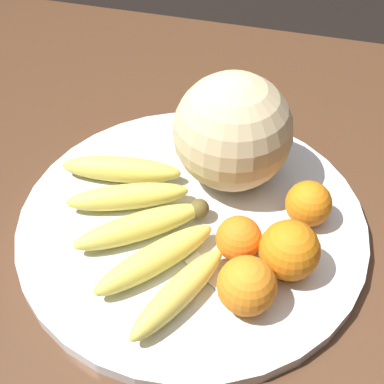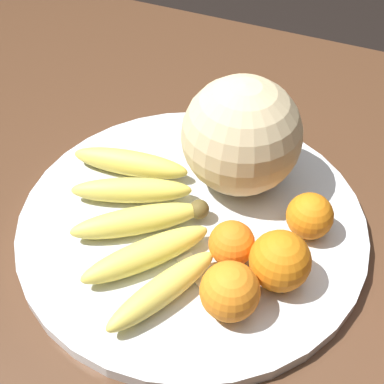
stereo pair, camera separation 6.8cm
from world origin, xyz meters
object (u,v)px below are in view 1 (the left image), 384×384
(orange_front_left, at_px, (289,250))
(produce_tag, at_px, (211,274))
(kitchen_table, at_px, (210,251))
(fruit_bowl, at_px, (192,222))
(banana_bunch, at_px, (143,223))
(orange_back_left, at_px, (308,206))
(melon, at_px, (233,132))
(orange_mid_center, at_px, (239,239))
(orange_front_right, at_px, (247,286))

(orange_front_left, bearing_deg, produce_tag, -158.97)
(produce_tag, bearing_deg, kitchen_table, 135.34)
(fruit_bowl, xyz_separation_m, banana_bunch, (-0.05, -0.04, 0.03))
(orange_front_left, height_order, orange_back_left, orange_front_left)
(orange_front_left, bearing_deg, orange_back_left, 80.70)
(melon, xyz_separation_m, produce_tag, (0.02, -0.18, -0.08))
(melon, xyz_separation_m, orange_back_left, (0.12, -0.06, -0.05))
(banana_bunch, bearing_deg, orange_back_left, 163.27)
(fruit_bowl, bearing_deg, melon, 71.63)
(kitchen_table, bearing_deg, fruit_bowl, -116.76)
(fruit_bowl, height_order, orange_front_left, orange_front_left)
(orange_front_left, relative_size, orange_mid_center, 1.28)
(melon, bearing_deg, kitchen_table, -102.31)
(fruit_bowl, bearing_deg, orange_front_left, -20.81)
(melon, relative_size, banana_bunch, 0.57)
(banana_bunch, bearing_deg, orange_mid_center, 142.54)
(banana_bunch, bearing_deg, produce_tag, 120.14)
(orange_front_right, distance_m, orange_mid_center, 0.07)
(orange_front_left, height_order, produce_tag, orange_front_left)
(kitchen_table, height_order, orange_back_left, orange_back_left)
(orange_mid_center, bearing_deg, fruit_bowl, 149.10)
(orange_front_right, relative_size, produce_tag, 0.95)
(fruit_bowl, xyz_separation_m, produce_tag, (0.05, -0.08, 0.01))
(fruit_bowl, distance_m, orange_back_left, 0.16)
(kitchen_table, bearing_deg, orange_mid_center, -56.96)
(kitchen_table, relative_size, orange_front_left, 20.28)
(orange_front_left, bearing_deg, orange_mid_center, 172.47)
(orange_front_left, xyz_separation_m, produce_tag, (-0.09, -0.03, -0.04))
(kitchen_table, distance_m, banana_bunch, 0.17)
(produce_tag, bearing_deg, orange_mid_center, 92.20)
(melon, relative_size, orange_front_right, 2.36)
(kitchen_table, height_order, orange_front_left, orange_front_left)
(orange_mid_center, bearing_deg, orange_front_left, -7.53)
(melon, relative_size, orange_mid_center, 2.83)
(orange_back_left, bearing_deg, orange_front_right, -110.19)
(orange_front_left, bearing_deg, fruit_bowl, 159.19)
(banana_bunch, distance_m, orange_back_left, 0.22)
(orange_back_left, bearing_deg, fruit_bowl, -167.31)
(banana_bunch, xyz_separation_m, produce_tag, (0.10, -0.04, -0.02))
(melon, xyz_separation_m, orange_front_left, (0.10, -0.14, -0.04))
(banana_bunch, relative_size, orange_back_left, 4.75)
(kitchen_table, bearing_deg, banana_bunch, -132.87)
(melon, distance_m, orange_front_right, 0.22)
(orange_front_left, relative_size, produce_tag, 1.01)
(fruit_bowl, relative_size, banana_bunch, 1.62)
(kitchen_table, height_order, fruit_bowl, fruit_bowl)
(orange_mid_center, bearing_deg, produce_tag, -120.32)
(melon, bearing_deg, orange_front_right, -73.09)
(fruit_bowl, relative_size, produce_tag, 6.43)
(kitchen_table, relative_size, melon, 9.15)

